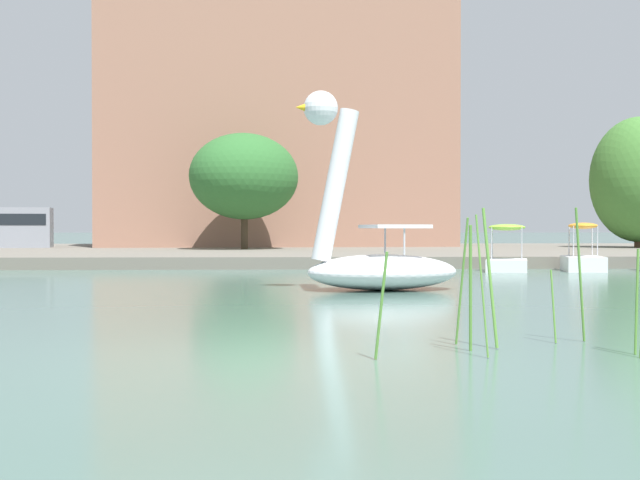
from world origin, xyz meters
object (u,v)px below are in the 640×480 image
(swan_boat, at_px, (374,251))
(parked_van, at_px, (6,226))
(pedal_boat_orange, at_px, (583,257))
(tree_willow_overhanging, at_px, (639,180))
(tree_broadleaf_right, at_px, (244,176))
(pedal_boat_lime, at_px, (507,258))

(swan_boat, bearing_deg, parked_van, 122.10)
(pedal_boat_orange, height_order, tree_willow_overhanging, tree_willow_overhanging)
(tree_broadleaf_right, bearing_deg, pedal_boat_lime, -55.55)
(tree_broadleaf_right, relative_size, parked_van, 1.58)
(tree_willow_overhanging, bearing_deg, parked_van, 177.21)
(pedal_boat_lime, height_order, pedal_boat_orange, pedal_boat_orange)
(pedal_boat_orange, xyz_separation_m, tree_broadleaf_right, (-11.13, 12.51, 3.26))
(tree_willow_overhanging, bearing_deg, swan_boat, -124.00)
(pedal_boat_lime, distance_m, tree_willow_overhanging, 18.50)
(pedal_boat_lime, relative_size, parked_van, 0.49)
(tree_willow_overhanging, xyz_separation_m, tree_broadleaf_right, (-19.11, -2.28, -0.04))
(swan_boat, distance_m, pedal_boat_lime, 9.54)
(tree_willow_overhanging, height_order, tree_broadleaf_right, tree_willow_overhanging)
(tree_broadleaf_right, bearing_deg, tree_willow_overhanging, 6.81)
(swan_boat, distance_m, pedal_boat_orange, 11.13)
(swan_boat, distance_m, tree_broadleaf_right, 21.21)
(tree_broadleaf_right, bearing_deg, swan_boat, -80.12)
(pedal_boat_lime, xyz_separation_m, pedal_boat_orange, (2.46, 0.12, 0.00))
(pedal_boat_lime, bearing_deg, swan_boat, -122.06)
(swan_boat, distance_m, tree_willow_overhanging, 27.88)
(pedal_boat_lime, bearing_deg, tree_willow_overhanging, 54.99)
(swan_boat, height_order, tree_willow_overhanging, tree_willow_overhanging)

